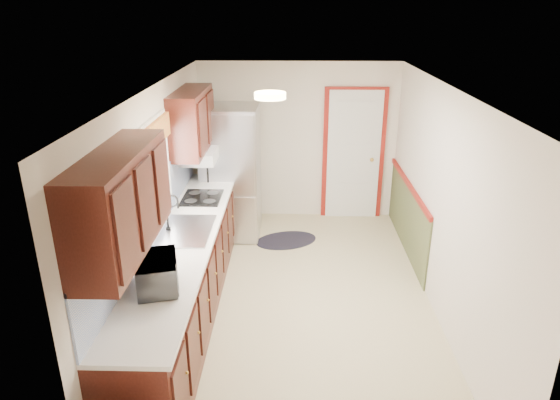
{
  "coord_description": "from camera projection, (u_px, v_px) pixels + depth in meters",
  "views": [
    {
      "loc": [
        -0.08,
        -4.93,
        3.16
      ],
      "look_at": [
        -0.22,
        0.19,
        1.15
      ],
      "focal_mm": 32.0,
      "sensor_mm": 36.0,
      "label": 1
    }
  ],
  "objects": [
    {
      "name": "refrigerator",
      "position": [
        231.0,
        173.0,
        7.04
      ],
      "size": [
        0.8,
        0.79,
        1.88
      ],
      "rotation": [
        0.0,
        0.0,
        -0.02
      ],
      "color": "#B7B7BC",
      "rests_on": "ground"
    },
    {
      "name": "room_shell",
      "position": [
        300.0,
        202.0,
        5.3
      ],
      "size": [
        3.2,
        5.2,
        2.52
      ],
      "color": "#C7BA8C",
      "rests_on": "ground"
    },
    {
      "name": "cooktop",
      "position": [
        202.0,
        198.0,
        6.12
      ],
      "size": [
        0.47,
        0.56,
        0.02
      ],
      "primitive_type": "cube",
      "color": "black",
      "rests_on": "kitchen_run"
    },
    {
      "name": "rug",
      "position": [
        286.0,
        240.0,
        7.15
      ],
      "size": [
        1.02,
        0.83,
        0.01
      ],
      "primitive_type": "ellipsoid",
      "rotation": [
        0.0,
        0.0,
        0.35
      ],
      "color": "black",
      "rests_on": "ground"
    },
    {
      "name": "kitchen_run",
      "position": [
        181.0,
        246.0,
        5.2
      ],
      "size": [
        0.63,
        4.0,
        2.2
      ],
      "color": "#38120C",
      "rests_on": "ground"
    },
    {
      "name": "ceiling_fixture",
      "position": [
        270.0,
        96.0,
        4.7
      ],
      "size": [
        0.3,
        0.3,
        0.06
      ],
      "primitive_type": "cylinder",
      "color": "#FFD88C",
      "rests_on": "room_shell"
    },
    {
      "name": "microwave",
      "position": [
        157.0,
        270.0,
        4.14
      ],
      "size": [
        0.39,
        0.54,
        0.33
      ],
      "primitive_type": "imported",
      "rotation": [
        0.0,
        0.0,
        1.84
      ],
      "color": "white",
      "rests_on": "kitchen_run"
    },
    {
      "name": "back_wall_trim",
      "position": [
        364.0,
        167.0,
        7.45
      ],
      "size": [
        1.12,
        2.3,
        2.08
      ],
      "color": "maroon",
      "rests_on": "ground"
    }
  ]
}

